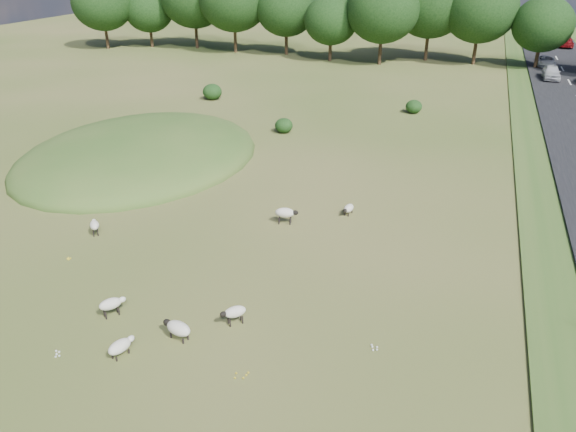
# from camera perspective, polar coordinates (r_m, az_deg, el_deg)

# --- Properties ---
(ground) EXTENTS (160.00, 160.00, 0.00)m
(ground) POSITION_cam_1_polar(r_m,az_deg,el_deg) (44.47, 4.21, 7.65)
(ground) COLOR #3B591B
(ground) RESTS_ON ground
(mound) EXTENTS (16.00, 20.00, 4.00)m
(mound) POSITION_cam_1_polar(r_m,az_deg,el_deg) (42.19, -14.76, 5.86)
(mound) COLOR #33561E
(mound) RESTS_ON ground
(treeline) EXTENTS (96.28, 14.66, 11.70)m
(treeline) POSITION_cam_1_polar(r_m,az_deg,el_deg) (77.63, 10.74, 19.94)
(treeline) COLOR black
(treeline) RESTS_ON ground
(shrubs) EXTENTS (21.31, 10.94, 1.54)m
(shrubs) POSITION_cam_1_polar(r_m,az_deg,el_deg) (53.15, -1.16, 11.47)
(shrubs) COLOR black
(shrubs) RESTS_ON ground
(sheep_0) EXTENTS (0.91, 1.01, 0.75)m
(sheep_0) POSITION_cam_1_polar(r_m,az_deg,el_deg) (31.09, -19.07, -0.88)
(sheep_0) COLOR beige
(sheep_0) RESTS_ON ground
(sheep_1) EXTENTS (0.96, 1.09, 0.81)m
(sheep_1) POSITION_cam_1_polar(r_m,az_deg,el_deg) (24.18, -17.53, -8.51)
(sheep_1) COLOR beige
(sheep_1) RESTS_ON ground
(sheep_2) EXTENTS (1.02, 1.00, 0.79)m
(sheep_2) POSITION_cam_1_polar(r_m,az_deg,el_deg) (22.74, -5.48, -9.70)
(sheep_2) COLOR beige
(sheep_2) RESTS_ON ground
(sheep_3) EXTENTS (1.38, 0.83, 0.76)m
(sheep_3) POSITION_cam_1_polar(r_m,az_deg,el_deg) (22.31, -11.13, -11.12)
(sheep_3) COLOR beige
(sheep_3) RESTS_ON ground
(sheep_4) EXTENTS (0.78, 1.20, 0.67)m
(sheep_4) POSITION_cam_1_polar(r_m,az_deg,el_deg) (22.04, -16.67, -12.55)
(sheep_4) COLOR beige
(sheep_4) RESTS_ON ground
(sheep_5) EXTENTS (1.32, 0.74, 0.92)m
(sheep_5) POSITION_cam_1_polar(r_m,az_deg,el_deg) (30.46, -0.25, 0.32)
(sheep_5) COLOR beige
(sheep_5) RESTS_ON ground
(sheep_6) EXTENTS (0.62, 1.07, 0.60)m
(sheep_6) POSITION_cam_1_polar(r_m,az_deg,el_deg) (31.79, 6.16, 0.77)
(sheep_6) COLOR beige
(sheep_6) RESTS_ON ground
(car_2) EXTENTS (2.08, 5.11, 1.48)m
(car_2) POSITION_cam_1_polar(r_m,az_deg,el_deg) (96.94, 26.34, 15.57)
(car_2) COLOR maroon
(car_2) RESTS_ON road
(car_3) EXTENTS (1.79, 4.44, 1.51)m
(car_3) POSITION_cam_1_polar(r_m,az_deg,el_deg) (71.67, 25.20, 13.08)
(car_3) COLOR silver
(car_3) RESTS_ON road
(car_6) EXTENTS (2.05, 4.45, 1.24)m
(car_6) POSITION_cam_1_polar(r_m,az_deg,el_deg) (79.51, 24.74, 14.09)
(car_6) COLOR #AFB1B8
(car_6) RESTS_ON road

